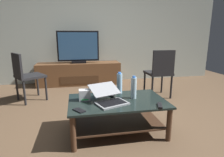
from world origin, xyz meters
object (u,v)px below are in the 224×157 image
at_px(tv_remote, 160,105).
at_px(water_bottle_near, 134,88).
at_px(side_chair, 25,74).
at_px(coffee_table, 117,110).
at_px(media_cabinet, 79,73).
at_px(laptop, 109,97).
at_px(soundbar_remote, 109,95).
at_px(router_box, 85,95).
at_px(cell_phone, 79,110).
at_px(water_bottle_far, 119,83).
at_px(dining_chair, 160,71).
at_px(television, 78,48).

bearing_deg(tv_remote, water_bottle_near, 142.93).
bearing_deg(side_chair, tv_remote, -43.39).
xyz_separation_m(coffee_table, side_chair, (-1.35, 1.39, 0.21)).
bearing_deg(water_bottle_near, media_cabinet, 104.32).
bearing_deg(laptop, water_bottle_near, 14.09).
height_order(laptop, soundbar_remote, laptop).
bearing_deg(coffee_table, side_chair, 134.25).
relative_size(router_box, tv_remote, 0.84).
height_order(coffee_table, cell_phone, cell_phone).
relative_size(water_bottle_near, water_bottle_far, 0.97).
xyz_separation_m(side_chair, tv_remote, (1.77, -1.67, -0.08)).
xyz_separation_m(side_chair, water_bottle_near, (1.57, -1.36, 0.05)).
relative_size(dining_chair, water_bottle_near, 3.26).
relative_size(coffee_table, television, 1.20).
height_order(side_chair, water_bottle_near, side_chair).
bearing_deg(cell_phone, side_chair, 82.94).
bearing_deg(soundbar_remote, tv_remote, -77.69).
bearing_deg(laptop, water_bottle_far, 57.32).
xyz_separation_m(router_box, soundbar_remote, (0.31, 0.12, -0.06)).
xyz_separation_m(cell_phone, tv_remote, (0.87, -0.04, 0.01)).
relative_size(coffee_table, media_cabinet, 0.59).
xyz_separation_m(dining_chair, side_chair, (-2.43, 0.26, -0.02)).
distance_m(television, tv_remote, 2.85).
distance_m(dining_chair, tv_remote, 1.56).
xyz_separation_m(media_cabinet, television, (0.00, -0.02, 0.62)).
bearing_deg(water_bottle_near, soundbar_remote, 150.76).
bearing_deg(television, water_bottle_far, -77.19).
bearing_deg(dining_chair, laptop, -135.23).
xyz_separation_m(television, water_bottle_near, (0.61, -2.38, -0.34)).
relative_size(cell_phone, tv_remote, 0.88).
bearing_deg(dining_chair, soundbar_remote, -140.57).
distance_m(side_chair, tv_remote, 2.43).
bearing_deg(television, side_chair, -133.05).
bearing_deg(laptop, cell_phone, -150.98).
height_order(media_cabinet, dining_chair, dining_chair).
height_order(coffee_table, router_box, router_box).
bearing_deg(coffee_table, router_box, 168.93).
bearing_deg(television, dining_chair, -40.97).
height_order(television, laptop, television).
relative_size(coffee_table, tv_remote, 7.19).
bearing_deg(water_bottle_far, dining_chair, 41.24).
distance_m(side_chair, water_bottle_near, 2.07).
relative_size(media_cabinet, router_box, 14.55).
relative_size(coffee_table, laptop, 2.30).
xyz_separation_m(dining_chair, laptop, (-1.19, -1.18, -0.05)).
distance_m(coffee_table, cell_phone, 0.53).
relative_size(television, laptop, 1.92).
xyz_separation_m(side_chair, cell_phone, (0.90, -1.63, -0.08)).
xyz_separation_m(laptop, tv_remote, (0.53, -0.23, -0.05)).
relative_size(television, water_bottle_far, 3.35).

